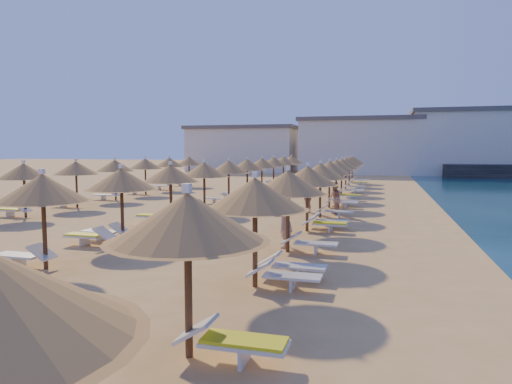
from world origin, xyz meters
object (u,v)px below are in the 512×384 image
(beachgoer_a, at_px, (285,219))
(beachgoer_c, at_px, (307,197))
(parasol_row_east, at_px, (325,170))
(parasol_row_west, at_px, (217,169))
(beachgoer_b, at_px, (335,199))

(beachgoer_a, height_order, beachgoer_c, beachgoer_a)
(parasol_row_east, distance_m, beachgoer_c, 1.64)
(beachgoer_c, bearing_deg, parasol_row_east, 51.03)
(parasol_row_west, xyz_separation_m, beachgoer_b, (6.46, -0.89, -1.34))
(parasol_row_west, height_order, beachgoer_c, parasol_row_west)
(parasol_row_west, height_order, beachgoer_b, parasol_row_west)
(parasol_row_east, bearing_deg, beachgoer_a, -91.39)
(beachgoer_a, bearing_deg, beachgoer_b, 176.84)
(parasol_row_east, height_order, beachgoer_a, parasol_row_east)
(beachgoer_a, relative_size, beachgoer_c, 1.19)
(parasol_row_east, bearing_deg, beachgoer_c, -160.00)
(parasol_row_west, bearing_deg, beachgoer_a, -57.46)
(beachgoer_c, relative_size, beachgoer_b, 0.98)
(parasol_row_west, relative_size, beachgoer_c, 27.82)
(parasol_row_west, relative_size, beachgoer_b, 27.32)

